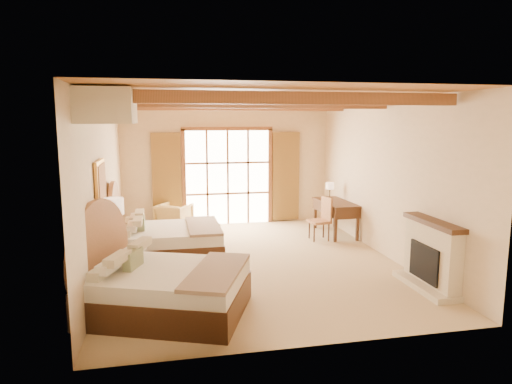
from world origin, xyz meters
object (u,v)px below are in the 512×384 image
object	(u,v)px
bed_near	(156,285)
nightstand	(118,266)
desk	(335,217)
bed_far	(159,239)
armchair	(174,217)

from	to	relation	value
bed_near	nightstand	world-z (taller)	bed_near
bed_near	desk	bearing A→B (deg)	63.66
bed_far	nightstand	size ratio (longest dim) A/B	3.58
desk	nightstand	bearing A→B (deg)	-155.22
nightstand	desk	bearing A→B (deg)	22.54
bed_far	armchair	size ratio (longest dim) A/B	2.76
bed_far	armchair	world-z (taller)	bed_far
bed_far	nightstand	distance (m)	1.42
bed_far	desk	xyz separation A→B (m)	(4.21, 1.24, 0.01)
nightstand	armchair	distance (m)	3.74
bed_far	nightstand	bearing A→B (deg)	-119.36
bed_far	desk	world-z (taller)	bed_far
bed_far	desk	distance (m)	4.39
armchair	desk	distance (m)	4.02
bed_near	desk	size ratio (longest dim) A/B	1.78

